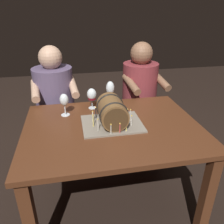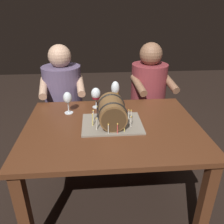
{
  "view_description": "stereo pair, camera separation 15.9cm",
  "coord_description": "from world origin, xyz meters",
  "px_view_note": "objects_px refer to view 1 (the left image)",
  "views": [
    {
      "loc": [
        -0.27,
        -1.4,
        1.51
      ],
      "look_at": [
        -0.0,
        0.02,
        0.83
      ],
      "focal_mm": 36.2,
      "sensor_mm": 36.0,
      "label": 1
    },
    {
      "loc": [
        -0.12,
        -1.42,
        1.51
      ],
      "look_at": [
        -0.0,
        0.02,
        0.83
      ],
      "focal_mm": 36.2,
      "sensor_mm": 36.0,
      "label": 2
    }
  ],
  "objects_px": {
    "dining_table": "(112,138)",
    "person_seated_left": "(56,108)",
    "person_seated_right": "(139,102)",
    "wine_glass_red": "(92,95)",
    "barrel_cake": "(112,113)",
    "wine_glass_empty": "(64,100)",
    "wine_glass_amber": "(110,89)"
  },
  "relations": [
    {
      "from": "person_seated_left",
      "to": "barrel_cake",
      "type": "bearing_deg",
      "value": -58.96
    },
    {
      "from": "barrel_cake",
      "to": "person_seated_right",
      "type": "bearing_deg",
      "value": 58.9
    },
    {
      "from": "barrel_cake",
      "to": "wine_glass_amber",
      "type": "relative_size",
      "value": 2.15
    },
    {
      "from": "wine_glass_empty",
      "to": "dining_table",
      "type": "bearing_deg",
      "value": -35.83
    },
    {
      "from": "wine_glass_empty",
      "to": "barrel_cake",
      "type": "bearing_deg",
      "value": -33.65
    },
    {
      "from": "person_seated_left",
      "to": "dining_table",
      "type": "bearing_deg",
      "value": -59.6
    },
    {
      "from": "wine_glass_amber",
      "to": "person_seated_right",
      "type": "bearing_deg",
      "value": 41.52
    },
    {
      "from": "barrel_cake",
      "to": "wine_glass_red",
      "type": "height_order",
      "value": "barrel_cake"
    },
    {
      "from": "dining_table",
      "to": "person_seated_left",
      "type": "xyz_separation_m",
      "value": [
        -0.43,
        0.74,
        -0.05
      ]
    },
    {
      "from": "wine_glass_red",
      "to": "barrel_cake",
      "type": "bearing_deg",
      "value": -70.87
    },
    {
      "from": "dining_table",
      "to": "wine_glass_red",
      "type": "distance_m",
      "value": 0.42
    },
    {
      "from": "person_seated_right",
      "to": "wine_glass_red",
      "type": "bearing_deg",
      "value": -143.22
    },
    {
      "from": "wine_glass_red",
      "to": "person_seated_right",
      "type": "height_order",
      "value": "person_seated_right"
    },
    {
      "from": "wine_glass_empty",
      "to": "person_seated_left",
      "type": "bearing_deg",
      "value": 101.62
    },
    {
      "from": "dining_table",
      "to": "person_seated_left",
      "type": "bearing_deg",
      "value": 120.4
    },
    {
      "from": "dining_table",
      "to": "person_seated_right",
      "type": "relative_size",
      "value": 1.05
    },
    {
      "from": "dining_table",
      "to": "wine_glass_amber",
      "type": "distance_m",
      "value": 0.48
    },
    {
      "from": "wine_glass_red",
      "to": "person_seated_right",
      "type": "relative_size",
      "value": 0.15
    },
    {
      "from": "wine_glass_amber",
      "to": "person_seated_left",
      "type": "xyz_separation_m",
      "value": [
        -0.49,
        0.33,
        -0.29
      ]
    },
    {
      "from": "dining_table",
      "to": "wine_glass_red",
      "type": "height_order",
      "value": "wine_glass_red"
    },
    {
      "from": "barrel_cake",
      "to": "person_seated_right",
      "type": "distance_m",
      "value": 0.88
    },
    {
      "from": "dining_table",
      "to": "wine_glass_red",
      "type": "relative_size",
      "value": 7.24
    },
    {
      "from": "dining_table",
      "to": "person_seated_right",
      "type": "xyz_separation_m",
      "value": [
        0.43,
        0.74,
        -0.05
      ]
    },
    {
      "from": "wine_glass_amber",
      "to": "dining_table",
      "type": "bearing_deg",
      "value": -98.28
    },
    {
      "from": "wine_glass_amber",
      "to": "person_seated_left",
      "type": "height_order",
      "value": "person_seated_left"
    },
    {
      "from": "dining_table",
      "to": "barrel_cake",
      "type": "relative_size",
      "value": 2.92
    },
    {
      "from": "wine_glass_amber",
      "to": "wine_glass_empty",
      "type": "bearing_deg",
      "value": -156.69
    },
    {
      "from": "barrel_cake",
      "to": "wine_glass_empty",
      "type": "xyz_separation_m",
      "value": [
        -0.33,
        0.22,
        0.03
      ]
    },
    {
      "from": "dining_table",
      "to": "wine_glass_empty",
      "type": "xyz_separation_m",
      "value": [
        -0.33,
        0.24,
        0.23
      ]
    },
    {
      "from": "barrel_cake",
      "to": "person_seated_left",
      "type": "distance_m",
      "value": 0.88
    },
    {
      "from": "barrel_cake",
      "to": "wine_glass_empty",
      "type": "distance_m",
      "value": 0.4
    },
    {
      "from": "wine_glass_amber",
      "to": "person_seated_right",
      "type": "height_order",
      "value": "person_seated_right"
    }
  ]
}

